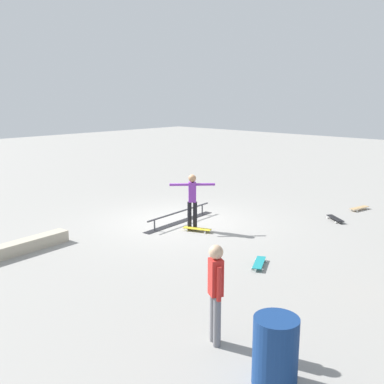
# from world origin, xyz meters

# --- Properties ---
(ground_plane) EXTENTS (60.00, 60.00, 0.00)m
(ground_plane) POSITION_xyz_m (0.00, 0.00, 0.00)
(ground_plane) COLOR gray
(grind_rail) EXTENTS (2.97, 0.51, 0.35)m
(grind_rail) POSITION_xyz_m (0.01, -0.01, 0.15)
(grind_rail) COLOR black
(grind_rail) RESTS_ON ground_plane
(skate_ledge) EXTENTS (2.41, 0.59, 0.29)m
(skate_ledge) POSITION_xyz_m (4.49, -0.93, 0.15)
(skate_ledge) COLOR #B2A893
(skate_ledge) RESTS_ON ground_plane
(skater_main) EXTENTS (0.97, 0.93, 1.58)m
(skater_main) POSITION_xyz_m (0.29, 0.76, 0.92)
(skater_main) COLOR black
(skater_main) RESTS_ON ground_plane
(skateboard_main) EXTENTS (0.48, 0.82, 0.09)m
(skateboard_main) POSITION_xyz_m (0.35, 1.00, 0.07)
(skateboard_main) COLOR yellow
(skateboard_main) RESTS_ON ground_plane
(bystander_red_shirt) EXTENTS (0.26, 0.34, 1.59)m
(bystander_red_shirt) POSITION_xyz_m (4.46, 5.15, 0.90)
(bystander_red_shirt) COLOR slate
(bystander_red_shirt) RESTS_ON ground_plane
(loose_skateboard_teal) EXTENTS (0.80, 0.54, 0.09)m
(loose_skateboard_teal) POSITION_xyz_m (1.33, 3.78, 0.07)
(loose_skateboard_teal) COLOR teal
(loose_skateboard_teal) RESTS_ON ground_plane
(loose_skateboard_natural) EXTENTS (0.82, 0.38, 0.09)m
(loose_skateboard_natural) POSITION_xyz_m (-5.11, 3.29, 0.07)
(loose_skateboard_natural) COLOR tan
(loose_skateboard_natural) RESTS_ON ground_plane
(loose_skateboard_black) EXTENTS (0.64, 0.76, 0.09)m
(loose_skateboard_black) POSITION_xyz_m (-3.33, 3.31, 0.07)
(loose_skateboard_black) COLOR black
(loose_skateboard_black) RESTS_ON ground_plane
(trash_bin) EXTENTS (0.60, 0.60, 0.94)m
(trash_bin) POSITION_xyz_m (4.68, 6.36, 0.47)
(trash_bin) COLOR navy
(trash_bin) RESTS_ON ground_plane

